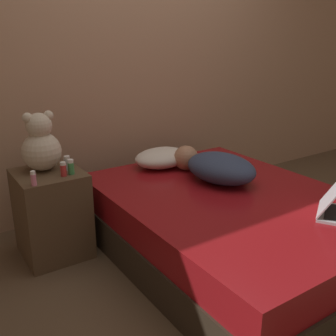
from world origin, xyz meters
TOP-DOWN VIEW (x-y plane):
  - ground_plane at (0.00, 0.00)m, footprint 12.00×12.00m
  - wall_back at (0.00, 1.23)m, footprint 8.00×0.06m
  - bed at (0.00, 0.00)m, footprint 1.41×1.89m
  - nightstand at (-0.97, 0.69)m, footprint 0.42×0.44m
  - pillow at (-0.07, 0.73)m, footprint 0.45×0.33m
  - person_lying at (0.09, 0.28)m, footprint 0.45×0.73m
  - teddy_bear at (-0.98, 0.75)m, footprint 0.25×0.25m
  - bottle_red at (-0.91, 0.56)m, footprint 0.04×0.04m
  - bottle_green at (-0.86, 0.57)m, footprint 0.04×0.04m
  - bottle_pink at (-1.11, 0.50)m, footprint 0.03×0.03m
  - bottle_clear at (-0.85, 0.66)m, footprint 0.04×0.04m

SIDE VIEW (x-z plane):
  - ground_plane at x=0.00m, z-range 0.00..0.00m
  - bed at x=0.00m, z-range 0.00..0.44m
  - nightstand at x=-0.97m, z-range 0.00..0.59m
  - pillow at x=-0.07m, z-range 0.45..0.59m
  - person_lying at x=0.09m, z-range 0.44..0.64m
  - bottle_pink at x=-1.11m, z-range 0.59..0.68m
  - bottle_red at x=-0.91m, z-range 0.59..0.68m
  - bottle_clear at x=-0.85m, z-range 0.59..0.68m
  - bottle_green at x=-0.86m, z-range 0.59..0.68m
  - teddy_bear at x=-0.98m, z-range 0.56..0.95m
  - wall_back at x=0.00m, z-range 0.00..2.60m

